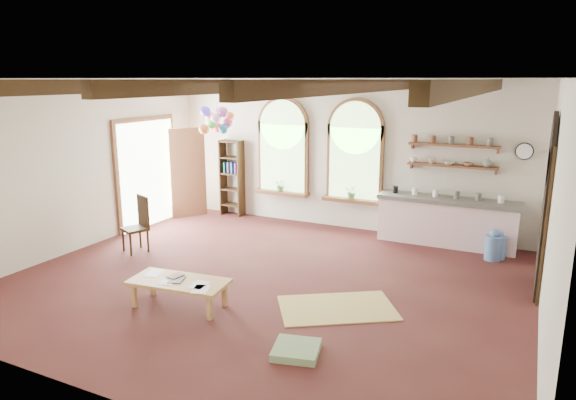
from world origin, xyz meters
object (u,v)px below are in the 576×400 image
Objects in this scene: kitchen_counter at (447,221)px; balloon_cluster at (217,120)px; side_chair at (137,236)px; coffee_table at (179,283)px.

balloon_cluster is at bearing -169.16° from kitchen_counter.
coffee_table is at bearing -35.92° from side_chair.
balloon_cluster is at bearing 115.15° from coffee_table.
coffee_table is 2.78m from side_chair.
kitchen_counter is 2.53× the size of side_chair.
coffee_table is at bearing -122.73° from kitchen_counter.
kitchen_counter is at bearing 57.27° from coffee_table.
kitchen_counter is at bearing 29.76° from side_chair.
side_chair is (-5.21, -2.98, -0.17)m from kitchen_counter.
side_chair is 2.96m from balloon_cluster.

